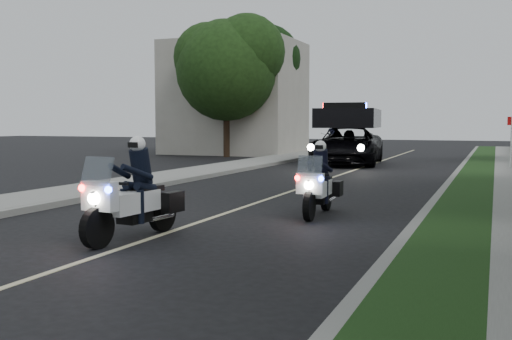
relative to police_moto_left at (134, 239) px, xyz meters
The scene contains 15 objects.
ground 0.25m from the police_moto_left, ahead, with size 120.00×120.00×0.00m, color black.
curb_right 10.92m from the police_moto_left, 66.52° to the left, with size 0.20×60.00×0.15m, color gray.
grass_verge 11.22m from the police_moto_left, 63.24° to the left, with size 1.20×60.00×0.16m, color #193814.
curb_left 10.73m from the police_moto_left, 111.02° to the left, with size 0.20×60.00×0.15m, color gray.
sidewalk_left 11.17m from the police_moto_left, 116.29° to the left, with size 2.00×60.00×0.16m, color gray.
building_far 28.00m from the police_moto_left, 110.54° to the left, with size 8.00×6.00×7.00m, color #A8A396.
lane_marking 10.02m from the police_moto_left, 88.57° to the left, with size 0.12×50.00×0.01m, color #BFB78C.
police_moto_left is the anchor object (origin of this frame).
police_moto_right 4.30m from the police_moto_left, 59.29° to the left, with size 0.66×1.88×1.60m, color white, non-canonical shape.
police_suv 19.11m from the police_moto_left, 92.48° to the left, with size 2.93×6.33×3.07m, color black.
bicycle 24.33m from the police_moto_left, 96.83° to the left, with size 0.62×1.78×0.93m, color black.
cyclist 24.33m from the police_moto_left, 96.83° to the left, with size 0.65×0.43×1.80m, color black.
sign_post 19.22m from the police_moto_left, 71.02° to the left, with size 0.36×0.36×2.29m, color #A8120C, non-canonical shape.
tree_left_near 23.88m from the police_moto_left, 111.09° to the left, with size 5.73×5.73×9.54m, color #204216, non-canonical shape.
tree_left_far 27.46m from the police_moto_left, 108.85° to the left, with size 5.72×5.72×9.53m, color black, non-canonical shape.
Camera 1 is at (5.43, -8.47, 1.98)m, focal length 41.63 mm.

